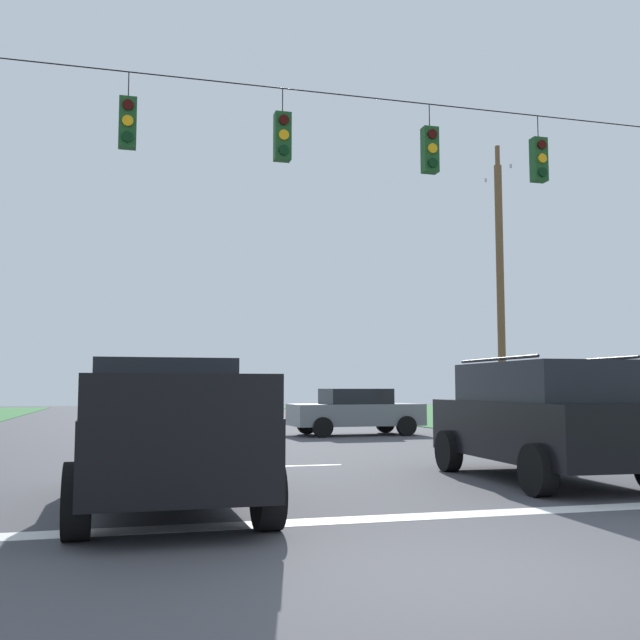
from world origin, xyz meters
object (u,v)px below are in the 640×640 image
object	(u,v)px
suv_black	(541,417)
pickup_truck	(165,433)
distant_car_oncoming	(356,411)
overhead_signal_span	(287,234)
utility_pole_mid_right	(500,291)

from	to	relation	value
suv_black	pickup_truck	bearing A→B (deg)	-170.22
suv_black	distant_car_oncoming	world-z (taller)	suv_black
suv_black	distant_car_oncoming	size ratio (longest dim) A/B	1.11
pickup_truck	overhead_signal_span	bearing A→B (deg)	55.97
pickup_truck	utility_pole_mid_right	xyz separation A→B (m)	(11.92, 12.54, 3.89)
distant_car_oncoming	pickup_truck	bearing A→B (deg)	-117.52
pickup_truck	suv_black	distance (m)	6.38
overhead_signal_span	suv_black	size ratio (longest dim) A/B	3.76
pickup_truck	distant_car_oncoming	distance (m)	14.91
overhead_signal_span	pickup_truck	world-z (taller)	overhead_signal_span
distant_car_oncoming	suv_black	bearing A→B (deg)	-92.84
suv_black	utility_pole_mid_right	world-z (taller)	utility_pole_mid_right
suv_black	distant_car_oncoming	distance (m)	12.16
suv_black	utility_pole_mid_right	size ratio (longest dim) A/B	0.49
distant_car_oncoming	utility_pole_mid_right	bearing A→B (deg)	-7.71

